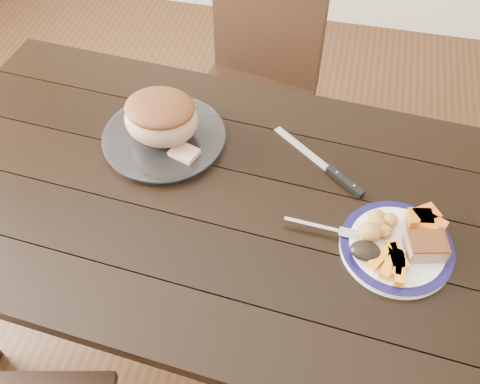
% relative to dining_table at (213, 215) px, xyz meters
% --- Properties ---
extents(ground, '(4.00, 4.00, 0.00)m').
position_rel_dining_table_xyz_m(ground, '(0.00, 0.00, -0.66)').
color(ground, '#472B16').
rests_on(ground, ground).
extents(dining_table, '(1.66, 1.02, 0.75)m').
position_rel_dining_table_xyz_m(dining_table, '(0.00, 0.00, 0.00)').
color(dining_table, black).
rests_on(dining_table, ground).
extents(chair_far, '(0.50, 0.50, 0.93)m').
position_rel_dining_table_xyz_m(chair_far, '(-0.04, 0.74, -0.13)').
color(chair_far, black).
rests_on(chair_far, ground).
extents(dinner_plate, '(0.26, 0.26, 0.02)m').
position_rel_dining_table_xyz_m(dinner_plate, '(0.47, -0.07, 0.10)').
color(dinner_plate, white).
rests_on(dinner_plate, dining_table).
extents(plate_rim, '(0.26, 0.26, 0.02)m').
position_rel_dining_table_xyz_m(plate_rim, '(0.47, -0.07, 0.11)').
color(plate_rim, '#0F0B3B').
rests_on(plate_rim, dinner_plate).
extents(serving_platter, '(0.33, 0.33, 0.02)m').
position_rel_dining_table_xyz_m(serving_platter, '(-0.17, 0.15, 0.10)').
color(serving_platter, white).
rests_on(serving_platter, dining_table).
extents(pork_slice, '(0.10, 0.09, 0.04)m').
position_rel_dining_table_xyz_m(pork_slice, '(0.52, -0.07, 0.13)').
color(pork_slice, '#A57565').
rests_on(pork_slice, dinner_plate).
extents(roasted_potatoes, '(0.09, 0.10, 0.05)m').
position_rel_dining_table_xyz_m(roasted_potatoes, '(0.41, -0.04, 0.13)').
color(roasted_potatoes, gold).
rests_on(roasted_potatoes, dinner_plate).
extents(carrot_batons, '(0.09, 0.11, 0.02)m').
position_rel_dining_table_xyz_m(carrot_batons, '(0.46, -0.13, 0.12)').
color(carrot_batons, orange).
rests_on(carrot_batons, dinner_plate).
extents(pumpkin_wedges, '(0.09, 0.09, 0.04)m').
position_rel_dining_table_xyz_m(pumpkin_wedges, '(0.52, -0.00, 0.13)').
color(pumpkin_wedges, orange).
rests_on(pumpkin_wedges, dinner_plate).
extents(dark_mushroom, '(0.07, 0.05, 0.03)m').
position_rel_dining_table_xyz_m(dark_mushroom, '(0.39, -0.11, 0.13)').
color(dark_mushroom, black).
rests_on(dark_mushroom, dinner_plate).
extents(fork, '(0.18, 0.03, 0.00)m').
position_rel_dining_table_xyz_m(fork, '(0.30, -0.06, 0.11)').
color(fork, silver).
rests_on(fork, dinner_plate).
extents(roast_joint, '(0.20, 0.17, 0.13)m').
position_rel_dining_table_xyz_m(roast_joint, '(-0.17, 0.15, 0.17)').
color(roast_joint, tan).
rests_on(roast_joint, serving_platter).
extents(cut_slice, '(0.08, 0.07, 0.02)m').
position_rel_dining_table_xyz_m(cut_slice, '(-0.10, 0.10, 0.12)').
color(cut_slice, tan).
rests_on(cut_slice, serving_platter).
extents(carving_knife, '(0.27, 0.21, 0.01)m').
position_rel_dining_table_xyz_m(carving_knife, '(0.30, 0.13, 0.10)').
color(carving_knife, silver).
rests_on(carving_knife, dining_table).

